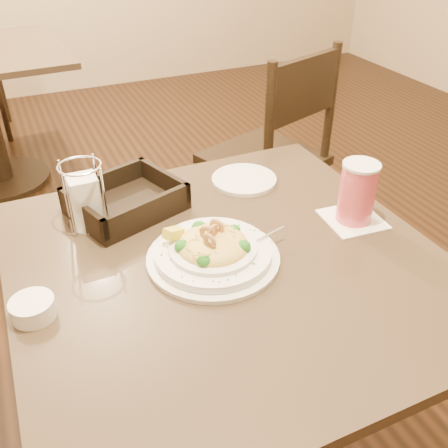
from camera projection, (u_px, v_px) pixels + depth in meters
name	position (u px, v px, depth m)	size (l,w,h in m)	color
main_table	(227.00, 335.00, 1.20)	(0.90, 0.90, 0.73)	black
dining_chair_near	(273.00, 153.00, 2.05)	(0.53, 0.53, 0.93)	black
pasta_bowl	(213.00, 250.00, 1.06)	(0.32, 0.29, 0.09)	white
drink_glass	(357.00, 193.00, 1.16)	(0.14, 0.14, 0.15)	white
bread_basket	(126.00, 202.00, 1.23)	(0.30, 0.27, 0.07)	black
napkin_caddy	(85.00, 199.00, 1.15)	(0.10, 0.10, 0.16)	silver
side_plate	(244.00, 180.00, 1.36)	(0.18, 0.18, 0.01)	white
butter_ramekin	(33.00, 308.00, 0.92)	(0.08, 0.08, 0.04)	white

